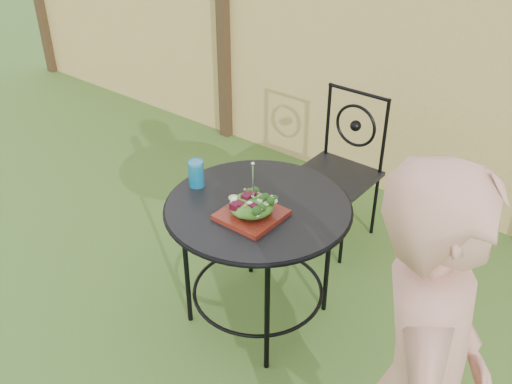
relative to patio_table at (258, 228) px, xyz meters
The scene contains 8 objects.
ground 0.87m from the patio_table, 118.56° to the right, with size 60.00×60.00×0.00m, color #2C4B18.
fence 1.70m from the patio_table, 100.66° to the left, with size 8.00×0.12×1.90m.
patio_table is the anchor object (origin of this frame).
patio_chair 0.93m from the patio_table, 95.18° to the left, with size 0.46×0.46×0.95m.
salad_plate 0.19m from the patio_table, 67.71° to the right, with size 0.27×0.27×0.02m, color #4E0B0F.
salad 0.23m from the patio_table, 67.71° to the right, with size 0.21×0.21×0.08m, color #235614.
fork 0.35m from the patio_table, 63.16° to the right, with size 0.01×0.01×0.18m, color silver.
drinking_glass 0.42m from the patio_table, behind, with size 0.08×0.08×0.14m, color #0B5C84.
Camera 1 is at (1.74, -1.25, 2.24)m, focal length 40.00 mm.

